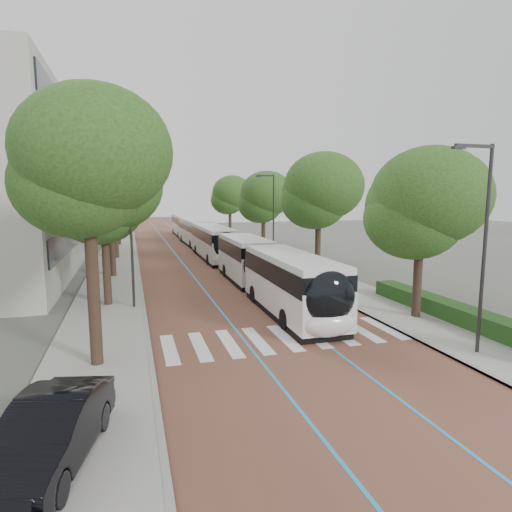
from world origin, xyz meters
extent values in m
plane|color=#51544C|center=(0.00, 0.00, 0.00)|extent=(160.00, 160.00, 0.00)
cube|color=brown|center=(0.00, 40.00, 0.01)|extent=(11.00, 140.00, 0.02)
cube|color=#9B9892|center=(-7.50, 40.00, 0.06)|extent=(4.00, 140.00, 0.12)
cube|color=#9B9892|center=(7.50, 40.00, 0.06)|extent=(4.00, 140.00, 0.12)
cube|color=gray|center=(-5.60, 40.00, 0.06)|extent=(0.20, 140.00, 0.14)
cube|color=gray|center=(5.60, 40.00, 0.06)|extent=(0.20, 140.00, 0.14)
cube|color=silver|center=(-4.80, 1.00, 0.03)|extent=(0.55, 3.60, 0.01)
cube|color=silver|center=(-3.55, 1.00, 0.03)|extent=(0.55, 3.60, 0.01)
cube|color=silver|center=(-2.30, 1.00, 0.03)|extent=(0.55, 3.60, 0.01)
cube|color=silver|center=(-1.05, 1.00, 0.03)|extent=(0.55, 3.60, 0.01)
cube|color=silver|center=(0.20, 1.00, 0.03)|extent=(0.55, 3.60, 0.01)
cube|color=silver|center=(1.45, 1.00, 0.03)|extent=(0.55, 3.60, 0.01)
cube|color=silver|center=(2.70, 1.00, 0.03)|extent=(0.55, 3.60, 0.01)
cube|color=silver|center=(3.95, 1.00, 0.03)|extent=(0.55, 3.60, 0.01)
cube|color=silver|center=(5.20, 1.00, 0.03)|extent=(0.55, 3.60, 0.01)
cube|color=#298DCD|center=(-1.60, 40.00, 0.02)|extent=(0.12, 126.00, 0.01)
cube|color=#298DCD|center=(1.60, 40.00, 0.02)|extent=(0.12, 126.00, 0.01)
cube|color=black|center=(-10.45, 28.00, 3.00)|extent=(0.12, 38.00, 1.60)
cube|color=black|center=(-10.45, 28.00, 6.20)|extent=(0.12, 38.00, 1.60)
cube|color=black|center=(-10.45, 28.00, 9.40)|extent=(0.12, 38.00, 1.60)
cube|color=black|center=(-10.45, 28.00, 12.40)|extent=(0.12, 38.00, 1.60)
cube|color=#1D4317|center=(9.10, 0.00, 0.52)|extent=(1.20, 14.00, 0.80)
cylinder|color=#29292C|center=(6.80, -3.00, 4.12)|extent=(0.14, 0.14, 8.00)
cube|color=#29292C|center=(6.00, -3.00, 8.02)|extent=(1.70, 0.12, 0.12)
cube|color=#29292C|center=(5.30, -3.00, 7.94)|extent=(0.50, 0.20, 0.10)
cylinder|color=#29292C|center=(6.80, 22.00, 4.12)|extent=(0.14, 0.14, 8.00)
cube|color=#29292C|center=(6.00, 22.00, 8.02)|extent=(1.70, 0.12, 0.12)
cube|color=#29292C|center=(5.30, 22.00, 7.94)|extent=(0.50, 0.20, 0.10)
cylinder|color=#29292C|center=(-6.10, 8.00, 4.12)|extent=(0.14, 0.14, 8.00)
cylinder|color=black|center=(-7.50, 0.00, 2.53)|extent=(0.44, 0.44, 5.06)
ellipsoid|color=#1F4215|center=(-7.50, 0.00, 7.14)|extent=(5.29, 5.29, 4.50)
cylinder|color=black|center=(-7.50, 9.00, 2.18)|extent=(0.44, 0.44, 4.35)
ellipsoid|color=#1F4215|center=(-7.50, 9.00, 6.13)|extent=(5.88, 5.88, 5.00)
cylinder|color=black|center=(-7.50, 18.00, 2.60)|extent=(0.44, 0.44, 5.20)
ellipsoid|color=#1F4215|center=(-7.50, 18.00, 7.32)|extent=(6.03, 6.03, 5.12)
cylinder|color=black|center=(-7.50, 28.00, 2.52)|extent=(0.44, 0.44, 5.03)
ellipsoid|color=#1F4215|center=(-7.50, 28.00, 7.09)|extent=(5.13, 5.13, 4.36)
cylinder|color=black|center=(-7.50, 40.00, 2.42)|extent=(0.44, 0.44, 4.84)
ellipsoid|color=#1F4215|center=(-7.50, 40.00, 6.82)|extent=(5.50, 5.50, 4.67)
cylinder|color=black|center=(-7.50, 55.00, 2.26)|extent=(0.44, 0.44, 4.53)
ellipsoid|color=#1F4215|center=(-7.50, 55.00, 6.38)|extent=(6.23, 6.23, 5.30)
cylinder|color=black|center=(7.70, 2.00, 1.99)|extent=(0.44, 0.44, 3.98)
ellipsoid|color=#1F4215|center=(7.70, 2.00, 5.61)|extent=(5.72, 5.72, 4.86)
cylinder|color=black|center=(7.70, 14.00, 2.24)|extent=(0.44, 0.44, 4.49)
ellipsoid|color=#1F4215|center=(7.70, 14.00, 6.33)|extent=(6.04, 6.04, 5.13)
cylinder|color=black|center=(7.70, 28.00, 2.06)|extent=(0.44, 0.44, 4.11)
ellipsoid|color=#1F4215|center=(7.70, 28.00, 5.79)|extent=(5.72, 5.72, 4.86)
cylinder|color=black|center=(7.70, 44.00, 2.14)|extent=(0.44, 0.44, 4.28)
ellipsoid|color=#1F4215|center=(7.70, 44.00, 6.03)|extent=(5.67, 5.67, 4.82)
cylinder|color=black|center=(1.83, 9.51, 1.77)|extent=(2.31, 0.92, 2.30)
cube|color=silver|center=(1.79, 4.38, 1.26)|extent=(2.58, 9.38, 1.82)
cube|color=black|center=(1.79, 4.38, 2.40)|extent=(2.62, 9.19, 0.97)
cube|color=silver|center=(1.79, 4.38, 3.04)|extent=(2.53, 9.19, 0.31)
cube|color=black|center=(1.79, 4.38, 0.17)|extent=(2.52, 9.01, 0.35)
cube|color=silver|center=(1.87, 13.83, 1.26)|extent=(2.56, 7.76, 1.82)
cube|color=black|center=(1.87, 13.83, 2.40)|extent=(2.60, 7.61, 0.97)
cube|color=silver|center=(1.87, 13.83, 3.04)|extent=(2.51, 7.61, 0.31)
cube|color=black|center=(1.87, 13.83, 0.17)|extent=(2.51, 7.45, 0.35)
ellipsoid|color=black|center=(1.76, -0.15, 2.00)|extent=(2.36, 1.12, 2.28)
ellipsoid|color=silver|center=(1.76, -0.20, 0.86)|extent=(2.36, 1.02, 1.14)
cylinder|color=black|center=(0.64, 2.11, 0.50)|extent=(0.31, 1.00, 1.00)
cylinder|color=black|center=(2.90, 2.09, 0.50)|extent=(0.31, 1.00, 1.00)
cylinder|color=black|center=(0.75, 15.51, 0.50)|extent=(0.31, 1.00, 1.00)
cylinder|color=black|center=(3.01, 15.49, 0.50)|extent=(0.31, 1.00, 1.00)
cylinder|color=black|center=(0.69, 7.47, 0.50)|extent=(0.31, 1.00, 1.00)
cylinder|color=black|center=(2.95, 7.45, 0.50)|extent=(0.31, 1.00, 1.00)
cube|color=silver|center=(1.68, 25.28, 1.26)|extent=(2.50, 12.00, 1.82)
cube|color=black|center=(1.68, 25.28, 2.40)|extent=(2.54, 11.76, 0.97)
cube|color=silver|center=(1.68, 25.28, 3.04)|extent=(2.45, 11.76, 0.31)
cube|color=black|center=(1.68, 25.28, 0.17)|extent=(2.45, 11.52, 0.35)
ellipsoid|color=black|center=(1.68, 19.43, 2.00)|extent=(2.35, 1.10, 2.28)
ellipsoid|color=silver|center=(1.68, 19.38, 0.86)|extent=(2.35, 1.00, 1.14)
cylinder|color=black|center=(0.55, 21.68, 0.50)|extent=(0.30, 1.00, 1.00)
cylinder|color=black|center=(2.81, 21.68, 0.50)|extent=(0.30, 1.00, 1.00)
cylinder|color=black|center=(0.55, 29.08, 0.50)|extent=(0.30, 1.00, 1.00)
cylinder|color=black|center=(2.81, 29.08, 0.50)|extent=(0.30, 1.00, 1.00)
cube|color=silver|center=(1.71, 37.64, 1.26)|extent=(2.78, 12.06, 1.82)
cube|color=black|center=(1.71, 37.64, 2.40)|extent=(2.82, 11.82, 0.97)
cube|color=silver|center=(1.71, 37.64, 3.04)|extent=(2.73, 11.81, 0.31)
cube|color=black|center=(1.71, 37.64, 0.17)|extent=(2.72, 11.57, 0.35)
ellipsoid|color=black|center=(1.85, 31.79, 2.00)|extent=(2.38, 1.15, 2.28)
ellipsoid|color=silver|center=(1.85, 31.74, 0.86)|extent=(2.37, 1.05, 1.14)
cylinder|color=black|center=(0.67, 34.01, 0.50)|extent=(0.32, 1.01, 1.00)
cylinder|color=black|center=(2.93, 34.06, 0.50)|extent=(0.32, 1.01, 1.00)
cylinder|color=black|center=(0.50, 41.41, 0.50)|extent=(0.32, 1.01, 1.00)
cylinder|color=black|center=(2.75, 41.46, 0.50)|extent=(0.32, 1.01, 1.00)
cube|color=silver|center=(1.79, 50.42, 1.26)|extent=(2.54, 12.01, 1.82)
cube|color=black|center=(1.79, 50.42, 2.40)|extent=(2.58, 11.77, 0.97)
cube|color=silver|center=(1.79, 50.42, 3.04)|extent=(2.49, 11.77, 0.31)
cube|color=black|center=(1.79, 50.42, 0.17)|extent=(2.49, 11.53, 0.35)
ellipsoid|color=black|center=(1.77, 44.57, 2.00)|extent=(2.35, 1.11, 2.28)
ellipsoid|color=silver|center=(1.77, 44.52, 0.86)|extent=(2.35, 1.01, 1.14)
cylinder|color=black|center=(0.65, 46.82, 0.50)|extent=(0.30, 1.00, 1.00)
cylinder|color=black|center=(2.91, 46.82, 0.50)|extent=(0.30, 1.00, 1.00)
cylinder|color=black|center=(0.67, 54.22, 0.50)|extent=(0.30, 1.00, 1.00)
cylinder|color=black|center=(2.93, 54.22, 0.50)|extent=(0.30, 1.00, 1.00)
imported|color=black|center=(-8.08, -6.05, 0.90)|extent=(2.71, 5.00, 1.56)
camera|label=1|loc=(-6.15, -16.03, 6.25)|focal=30.00mm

